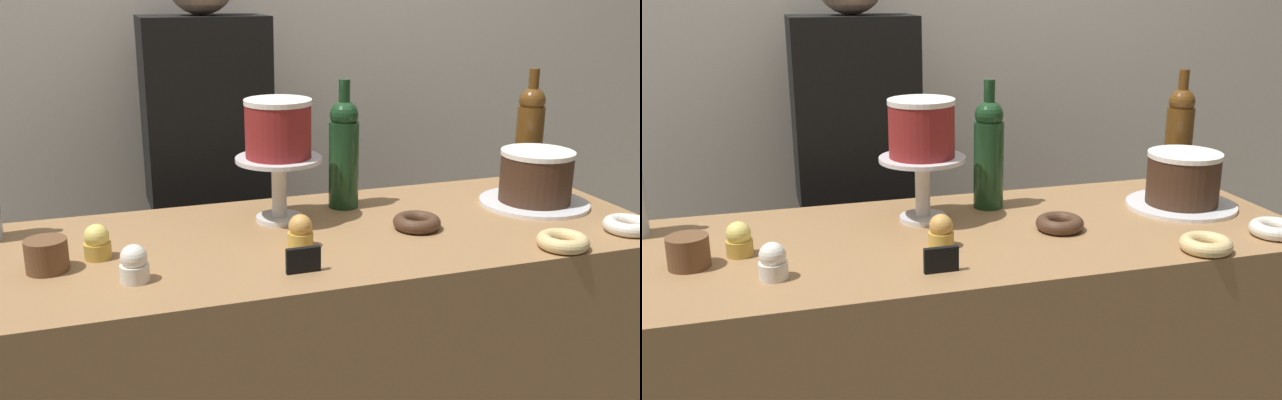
% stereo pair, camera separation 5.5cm
% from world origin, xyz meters
% --- Properties ---
extents(back_wall, '(6.00, 0.05, 2.60)m').
position_xyz_m(back_wall, '(0.00, 0.88, 1.30)').
color(back_wall, silver).
rests_on(back_wall, ground_plane).
extents(cake_stand_pedestal, '(0.21, 0.21, 0.16)m').
position_xyz_m(cake_stand_pedestal, '(-0.06, 0.12, 1.04)').
color(cake_stand_pedestal, silver).
rests_on(cake_stand_pedestal, display_counter).
extents(white_layer_cake, '(0.16, 0.16, 0.14)m').
position_xyz_m(white_layer_cake, '(-0.06, 0.12, 1.16)').
color(white_layer_cake, maroon).
rests_on(white_layer_cake, cake_stand_pedestal).
extents(silver_serving_platter, '(0.28, 0.28, 0.01)m').
position_xyz_m(silver_serving_platter, '(0.60, 0.04, 0.94)').
color(silver_serving_platter, white).
rests_on(silver_serving_platter, display_counter).
extents(chocolate_round_cake, '(0.19, 0.19, 0.13)m').
position_xyz_m(chocolate_round_cake, '(0.60, 0.04, 1.01)').
color(chocolate_round_cake, '#3D2619').
rests_on(chocolate_round_cake, silver_serving_platter).
extents(wine_bottle_amber, '(0.08, 0.08, 0.33)m').
position_xyz_m(wine_bottle_amber, '(0.70, 0.23, 1.08)').
color(wine_bottle_amber, '#5B3814').
rests_on(wine_bottle_amber, display_counter).
extents(wine_bottle_green, '(0.08, 0.08, 0.33)m').
position_xyz_m(wine_bottle_green, '(0.12, 0.18, 1.08)').
color(wine_bottle_green, '#193D1E').
rests_on(wine_bottle_green, display_counter).
extents(cupcake_vanilla, '(0.06, 0.06, 0.07)m').
position_xyz_m(cupcake_vanilla, '(-0.43, -0.15, 0.97)').
color(cupcake_vanilla, white).
rests_on(cupcake_vanilla, display_counter).
extents(cupcake_lemon, '(0.06, 0.06, 0.07)m').
position_xyz_m(cupcake_lemon, '(-0.49, -0.00, 0.97)').
color(cupcake_lemon, gold).
rests_on(cupcake_lemon, display_counter).
extents(cupcake_caramel, '(0.06, 0.06, 0.07)m').
position_xyz_m(cupcake_caramel, '(-0.07, -0.07, 0.97)').
color(cupcake_caramel, gold).
rests_on(cupcake_caramel, display_counter).
extents(donut_chocolate, '(0.11, 0.11, 0.03)m').
position_xyz_m(donut_chocolate, '(0.22, -0.04, 0.95)').
color(donut_chocolate, '#472D1E').
rests_on(donut_chocolate, display_counter).
extents(donut_glazed, '(0.11, 0.11, 0.03)m').
position_xyz_m(donut_glazed, '(0.47, -0.26, 0.95)').
color(donut_glazed, '#E0C17F').
rests_on(donut_glazed, display_counter).
extents(donut_sugar, '(0.11, 0.11, 0.03)m').
position_xyz_m(donut_sugar, '(0.68, -0.22, 0.95)').
color(donut_sugar, silver).
rests_on(donut_sugar, display_counter).
extents(cookie_stack, '(0.08, 0.08, 0.07)m').
position_xyz_m(cookie_stack, '(-0.59, -0.04, 0.97)').
color(cookie_stack, brown).
rests_on(cookie_stack, display_counter).
extents(price_sign_chalkboard, '(0.07, 0.01, 0.05)m').
position_xyz_m(price_sign_chalkboard, '(-0.11, -0.21, 0.96)').
color(price_sign_chalkboard, black).
rests_on(price_sign_chalkboard, display_counter).
extents(barista_figure, '(0.36, 0.22, 1.60)m').
position_xyz_m(barista_figure, '(-0.14, 0.62, 0.84)').
color(barista_figure, black).
rests_on(barista_figure, ground_plane).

